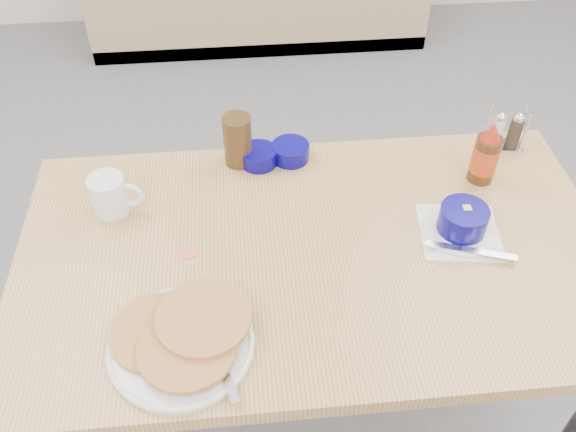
{
  "coord_description": "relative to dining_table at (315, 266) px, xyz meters",
  "views": [
    {
      "loc": [
        -0.16,
        -0.7,
        1.82
      ],
      "look_at": [
        -0.06,
        0.31,
        0.82
      ],
      "focal_mm": 38.0,
      "sensor_mm": 36.0,
      "label": 1
    }
  ],
  "objects": [
    {
      "name": "dining_table",
      "position": [
        0.0,
        0.0,
        0.0
      ],
      "size": [
        1.4,
        0.8,
        0.76
      ],
      "color": "tan",
      "rests_on": "ground"
    },
    {
      "name": "pancake_plate",
      "position": [
        -0.3,
        -0.23,
        0.08
      ],
      "size": [
        0.3,
        0.3,
        0.05
      ],
      "rotation": [
        0.0,
        0.0,
        -0.02
      ],
      "color": "white",
      "rests_on": "dining_table"
    },
    {
      "name": "coffee_mug",
      "position": [
        -0.48,
        0.18,
        0.11
      ],
      "size": [
        0.13,
        0.09,
        0.1
      ],
      "rotation": [
        0.0,
        0.0,
        -0.14
      ],
      "color": "white",
      "rests_on": "dining_table"
    },
    {
      "name": "grits_setting",
      "position": [
        0.35,
        0.02,
        0.1
      ],
      "size": [
        0.21,
        0.22,
        0.08
      ],
      "rotation": [
        0.0,
        0.0,
        -0.12
      ],
      "color": "white",
      "rests_on": "dining_table"
    },
    {
      "name": "creamer_bowl",
      "position": [
        -0.11,
        0.33,
        0.08
      ],
      "size": [
        0.1,
        0.1,
        0.04
      ],
      "rotation": [
        0.0,
        0.0,
        -0.16
      ],
      "color": "#080465",
      "rests_on": "dining_table"
    },
    {
      "name": "butter_bowl",
      "position": [
        -0.03,
        0.34,
        0.08
      ],
      "size": [
        0.1,
        0.1,
        0.05
      ],
      "rotation": [
        0.0,
        0.0,
        0.41
      ],
      "color": "#080465",
      "rests_on": "dining_table"
    },
    {
      "name": "amber_tumbler",
      "position": [
        -0.17,
        0.34,
        0.13
      ],
      "size": [
        0.09,
        0.09,
        0.14
      ],
      "primitive_type": "cylinder",
      "rotation": [
        0.0,
        0.0,
        0.13
      ],
      "color": "#3E2913",
      "rests_on": "dining_table"
    },
    {
      "name": "condiment_caddy",
      "position": [
        0.57,
        0.34,
        0.11
      ],
      "size": [
        0.11,
        0.08,
        0.13
      ],
      "rotation": [
        0.0,
        0.0,
        -0.15
      ],
      "color": "silver",
      "rests_on": "dining_table"
    },
    {
      "name": "syrup_bottle",
      "position": [
        0.46,
        0.21,
        0.14
      ],
      "size": [
        0.07,
        0.07,
        0.18
      ],
      "rotation": [
        0.0,
        0.0,
        0.04
      ],
      "color": "#47230F",
      "rests_on": "dining_table"
    },
    {
      "name": "sugar_wrapper",
      "position": [
        -0.3,
        0.01,
        0.06
      ],
      "size": [
        0.05,
        0.04,
        0.0
      ],
      "primitive_type": "cube",
      "rotation": [
        0.0,
        0.0,
        0.35
      ],
      "color": "#ED674F",
      "rests_on": "dining_table"
    }
  ]
}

